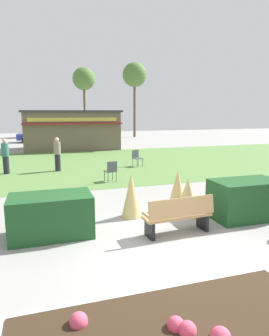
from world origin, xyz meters
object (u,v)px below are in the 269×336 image
at_px(park_bench, 179,215).
at_px(food_kiosk, 71,130).
at_px(cafe_chair_east, 137,157).
at_px(person_strolling, 57,154).
at_px(tree_right_bg, 135,75).
at_px(cafe_chair_west, 111,170).
at_px(person_standing, 5,156).
at_px(tree_center_bg, 84,79).
at_px(parked_car_west_slot, 40,136).

height_order(park_bench, food_kiosk, food_kiosk).
bearing_deg(cafe_chair_east, food_kiosk, 105.07).
xyz_separation_m(person_strolling, tree_right_bg, (10.15, 19.27, 6.27)).
height_order(food_kiosk, cafe_chair_west, food_kiosk).
bearing_deg(tree_right_bg, person_standing, -123.10).
xyz_separation_m(cafe_chair_west, tree_center_bg, (2.85, 26.64, 6.41)).
xyz_separation_m(food_kiosk, person_standing, (-4.07, -9.42, -0.68)).
relative_size(park_bench, cafe_chair_east, 1.95).
relative_size(person_strolling, parked_car_west_slot, 0.39).
height_order(cafe_chair_east, tree_right_bg, tree_right_bg).
bearing_deg(person_standing, cafe_chair_west, 148.64).
bearing_deg(parked_car_west_slot, cafe_chair_east, -72.64).
height_order(food_kiosk, tree_right_bg, tree_right_bg).
relative_size(cafe_chair_west, parked_car_west_slot, 0.21).
distance_m(cafe_chair_east, tree_center_bg, 24.27).
xyz_separation_m(person_strolling, parked_car_west_slot, (-0.79, 15.98, -0.22)).
distance_m(person_standing, parked_car_west_slot, 16.04).
bearing_deg(tree_right_bg, park_bench, -105.51).
relative_size(parked_car_west_slot, tree_right_bg, 0.50).
bearing_deg(tree_right_bg, tree_center_bg, 141.57).
distance_m(tree_right_bg, tree_center_bg, 6.76).
xyz_separation_m(cafe_chair_east, tree_right_bg, (5.96, 19.20, 6.60)).
distance_m(cafe_chair_west, tree_right_bg, 24.76).
relative_size(cafe_chair_west, cafe_chair_east, 1.00).
bearing_deg(cafe_chair_east, tree_right_bg, 72.76).
height_order(cafe_chair_west, tree_center_bg, tree_center_bg).
relative_size(park_bench, cafe_chair_west, 1.95).
xyz_separation_m(cafe_chair_east, parked_car_west_slot, (-4.97, 15.91, 0.12)).
xyz_separation_m(food_kiosk, cafe_chair_west, (0.34, -12.61, -1.02)).
relative_size(food_kiosk, cafe_chair_east, 8.43).
xyz_separation_m(person_standing, tree_right_bg, (12.55, 19.25, 6.27)).
distance_m(cafe_chair_east, tree_right_bg, 21.16).
bearing_deg(person_standing, food_kiosk, -108.85).
height_order(food_kiosk, tree_center_bg, tree_center_bg).
height_order(parked_car_west_slot, tree_center_bg, tree_center_bg).
distance_m(cafe_chair_west, parked_car_west_slot, 19.35).
xyz_separation_m(parked_car_west_slot, tree_right_bg, (10.93, 3.29, 6.49)).
relative_size(cafe_chair_east, person_strolling, 0.53).
xyz_separation_m(cafe_chair_west, parked_car_west_slot, (-2.79, 19.14, 0.12)).
xyz_separation_m(cafe_chair_west, tree_right_bg, (8.14, 22.43, 6.60)).
bearing_deg(cafe_chair_west, parked_car_west_slot, 98.29).
xyz_separation_m(food_kiosk, person_strolling, (-1.66, -9.45, -0.68)).
bearing_deg(person_strolling, parked_car_west_slot, -35.85).
bearing_deg(park_bench, cafe_chair_west, 92.53).
height_order(person_strolling, tree_right_bg, tree_right_bg).
xyz_separation_m(person_strolling, tree_center_bg, (4.85, 23.47, 6.07)).
xyz_separation_m(park_bench, cafe_chair_east, (1.92, 9.19, 0.05)).
distance_m(food_kiosk, person_standing, 10.29).
distance_m(parked_car_west_slot, tree_center_bg, 11.29).
xyz_separation_m(cafe_chair_west, person_standing, (-4.41, 3.18, 0.33)).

